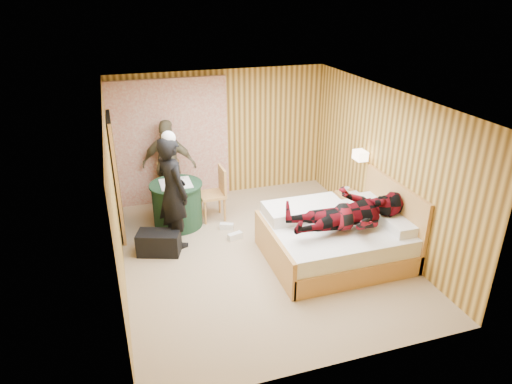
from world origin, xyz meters
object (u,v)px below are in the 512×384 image
object	(u,v)px
wall_lamp	(360,155)
man_on_bed	(350,205)
duffel_bag	(159,243)
round_table	(177,204)
chair_near	(217,189)
bed	(337,238)
woman_standing	(173,192)
man_at_table	(169,165)
chair_far	(171,182)
nightstand	(349,207)

from	to	relation	value
wall_lamp	man_on_bed	size ratio (longest dim) A/B	0.15
wall_lamp	duffel_bag	world-z (taller)	wall_lamp
round_table	chair_near	xyz separation A→B (m)	(0.73, 0.06, 0.16)
bed	chair_near	distance (m)	2.39
bed	woman_standing	distance (m)	2.69
round_table	duffel_bag	world-z (taller)	round_table
round_table	man_on_bed	bearing A→B (deg)	-41.99
man_at_table	bed	bearing A→B (deg)	151.92
duffel_bag	man_at_table	xyz separation A→B (m)	(0.44, 1.63, 0.67)
wall_lamp	chair_far	bearing A→B (deg)	151.88
man_on_bed	chair_near	bearing A→B (deg)	126.09
wall_lamp	woman_standing	size ratio (longest dim) A/B	0.14
bed	chair_near	xyz separation A→B (m)	(-1.49, 1.86, 0.24)
chair_near	duffel_bag	world-z (taller)	chair_near
chair_far	man_on_bed	size ratio (longest dim) A/B	0.53
nightstand	chair_far	xyz separation A→B (m)	(-2.99, 1.47, 0.28)
bed	chair_far	distance (m)	3.36
round_table	duffel_bag	bearing A→B (deg)	-116.86
chair_near	man_at_table	distance (m)	1.05
chair_near	woman_standing	bearing A→B (deg)	-52.59
round_table	man_on_bed	xyz separation A→B (m)	(2.25, -2.02, 0.60)
wall_lamp	duffel_bag	bearing A→B (deg)	179.41
bed	round_table	xyz separation A→B (m)	(-2.22, 1.79, 0.08)
woman_standing	man_at_table	size ratio (longest dim) A/B	1.07
bed	woman_standing	size ratio (longest dim) A/B	1.15
round_table	chair_near	bearing A→B (deg)	4.89
round_table	man_at_table	distance (m)	0.89
wall_lamp	woman_standing	world-z (taller)	woman_standing
wall_lamp	man_at_table	distance (m)	3.48
bed	nightstand	world-z (taller)	bed
bed	round_table	world-z (taller)	bed
nightstand	man_on_bed	bearing A→B (deg)	-119.80
chair_far	chair_near	size ratio (longest dim) A/B	0.95
chair_near	man_on_bed	world-z (taller)	man_on_bed
wall_lamp	round_table	xyz separation A→B (m)	(-3.02, 0.90, -0.89)
wall_lamp	man_on_bed	bearing A→B (deg)	-124.53
wall_lamp	man_on_bed	distance (m)	1.40
wall_lamp	chair_far	distance (m)	3.52
chair_far	man_at_table	size ratio (longest dim) A/B	0.54
chair_near	duffel_bag	xyz separation A→B (m)	(-1.17, -0.93, -0.38)
bed	duffel_bag	xyz separation A→B (m)	(-2.66, 0.93, -0.15)
round_table	duffel_bag	distance (m)	0.99
round_table	man_at_table	size ratio (longest dim) A/B	0.53
wall_lamp	chair_near	size ratio (longest dim) A/B	0.27
bed	chair_near	size ratio (longest dim) A/B	2.17
chair_near	man_at_table	bearing A→B (deg)	-135.40
chair_near	nightstand	bearing A→B (deg)	68.80
chair_far	nightstand	bearing A→B (deg)	-31.71
chair_near	bed	bearing A→B (deg)	37.39
bed	man_at_table	distance (m)	3.43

